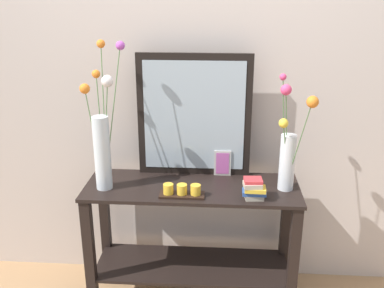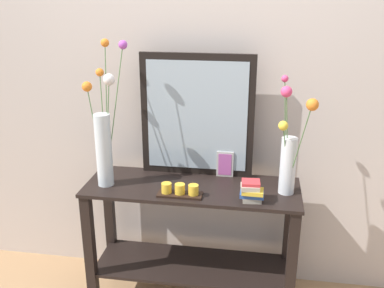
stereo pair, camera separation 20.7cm
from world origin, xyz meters
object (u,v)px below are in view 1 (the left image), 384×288
vase_right (289,150)px  candle_tray (182,191)px  picture_frame_small (222,163)px  console_table (192,231)px  mirror_leaning (194,116)px  tall_vase_left (102,139)px  book_stack (254,189)px

vase_right → candle_tray: (-0.57, -0.12, -0.21)m
candle_tray → picture_frame_small: 0.37m
console_table → candle_tray: bearing=-109.4°
mirror_leaning → tall_vase_left: (-0.48, -0.23, -0.08)m
console_table → vase_right: (0.53, -0.01, 0.53)m
picture_frame_small → book_stack: size_ratio=1.25×
tall_vase_left → vase_right: 1.02m
mirror_leaning → tall_vase_left: size_ratio=0.90×
console_table → book_stack: (0.34, -0.14, 0.35)m
console_table → mirror_leaning: bearing=90.9°
vase_right → candle_tray: bearing=-167.8°
vase_right → candle_tray: vase_right is taller
mirror_leaning → vase_right: 0.58m
tall_vase_left → vase_right: (1.01, 0.04, -0.05)m
mirror_leaning → book_stack: bearing=-43.3°
book_stack → console_table: bearing=157.8°
vase_right → console_table: bearing=179.3°
book_stack → picture_frame_small: bearing=118.9°
mirror_leaning → vase_right: mirror_leaning is taller
tall_vase_left → picture_frame_small: size_ratio=5.16×
candle_tray → book_stack: size_ratio=1.95×
mirror_leaning → book_stack: 0.56m
mirror_leaning → picture_frame_small: size_ratio=4.65×
vase_right → tall_vase_left: bearing=-177.7°
tall_vase_left → picture_frame_small: 0.72m
picture_frame_small → mirror_leaning: bearing=174.2°
console_table → vase_right: 0.74m
tall_vase_left → book_stack: tall_vase_left is taller
book_stack → candle_tray: bearing=178.7°
picture_frame_small → candle_tray: bearing=-126.3°
mirror_leaning → picture_frame_small: bearing=-5.8°
candle_tray → book_stack: (0.38, -0.01, 0.03)m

